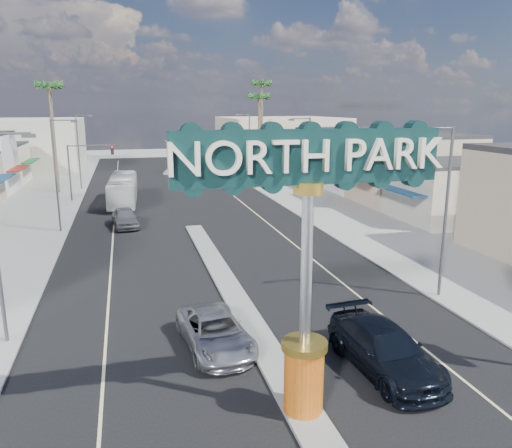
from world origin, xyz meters
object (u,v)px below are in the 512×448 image
suv_right (384,349)px  streetlight_r_far (248,145)px  streetlight_l_far (80,148)px  palm_right_mid (259,101)px  palm_right_far (262,89)px  streetlight_r_near (444,204)px  gateway_sign (307,242)px  traffic_signal_right (254,157)px  streetlight_r_mid (307,163)px  car_parked_left (125,218)px  city_bus (123,190)px  traffic_signal_left (87,161)px  streetlight_l_mid (57,170)px  palm_left_far (50,92)px  suv_left (215,332)px

suv_right → streetlight_r_far: bearing=78.2°
streetlight_l_far → palm_right_mid: (23.43, 4.00, 5.54)m
streetlight_r_far → palm_right_far: bearing=65.5°
streetlight_r_near → streetlight_r_far: size_ratio=1.00×
gateway_sign → traffic_signal_right: gateway_sign is taller
traffic_signal_right → streetlight_r_mid: 14.07m
streetlight_l_far → car_parked_left: bearing=-77.1°
palm_right_far → city_bus: palm_right_far is taller
palm_right_mid → palm_right_far: size_ratio=0.86×
palm_right_far → streetlight_r_far: bearing=-114.5°
streetlight_l_far → palm_right_far: bearing=21.5°
streetlight_r_far → gateway_sign: bearing=-101.8°
streetlight_r_near → palm_right_far: bearing=85.0°
palm_right_far → gateway_sign: bearing=-104.0°
gateway_sign → traffic_signal_left: 43.04m
traffic_signal_right → suv_right: 40.59m
streetlight_l_far → suv_right: streetlight_l_far is taller
streetlight_l_mid → palm_left_far: bearing=97.3°
streetlight_r_mid → car_parked_left: size_ratio=1.89×
suv_left → streetlight_l_mid: bearing=104.6°
traffic_signal_right → palm_left_far: (-22.18, 6.01, 7.22)m
palm_right_mid → suv_right: bearing=-99.8°
traffic_signal_left → car_parked_left: 14.28m
gateway_sign → streetlight_r_near: bearing=37.6°
traffic_signal_left → palm_right_far: (24.18, 18.01, 8.11)m
streetlight_r_mid → suv_left: size_ratio=1.69×
streetlight_r_near → palm_right_mid: bearing=86.8°
streetlight_l_mid → suv_left: bearing=-69.6°
gateway_sign → suv_left: size_ratio=1.72×
palm_left_far → car_parked_left: (7.48, -19.37, -10.68)m
traffic_signal_left → streetlight_l_far: 8.14m
palm_left_far → car_parked_left: bearing=-68.9°
traffic_signal_right → palm_right_mid: palm_right_mid is taller
streetlight_r_near → car_parked_left: streetlight_r_near is taller
palm_right_mid → city_bus: size_ratio=1.10×
gateway_sign → suv_right: gateway_sign is taller
palm_right_mid → suv_right: size_ratio=2.01×
gateway_sign → suv_right: (3.98, 1.91, -5.05)m
streetlight_l_mid → suv_left: 24.62m
palm_right_far → suv_left: size_ratio=2.64×
streetlight_r_mid → palm_right_far: 33.14m
streetlight_r_near → suv_left: bearing=-167.7°
streetlight_l_far → suv_right: (14.41, -48.11, -4.19)m
traffic_signal_left → suv_left: traffic_signal_left is taller
palm_right_mid → palm_right_far: 6.57m
streetlight_r_near → palm_left_far: (-23.43, 40.00, 6.43)m
streetlight_r_near → city_bus: size_ratio=0.82×
traffic_signal_right → palm_right_mid: (3.82, 12.01, 6.33)m
streetlight_r_far → suv_left: streetlight_r_far is taller
suv_left → city_bus: city_bus is taller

